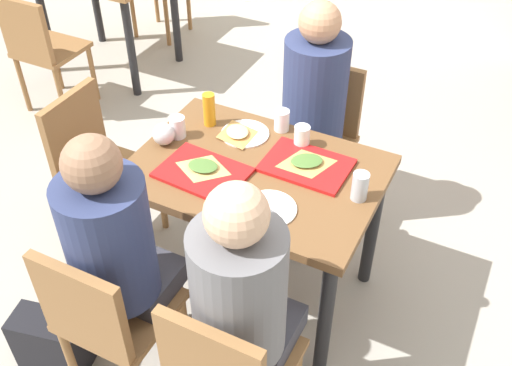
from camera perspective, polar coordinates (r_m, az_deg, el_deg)
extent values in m
cube|color=#9E998E|center=(3.04, 0.00, -10.21)|extent=(10.00, 10.00, 0.02)
cube|color=brown|center=(2.50, 0.00, 1.00)|extent=(1.05, 0.74, 0.04)
cylinder|color=black|center=(2.77, -11.61, -6.10)|extent=(0.06, 0.06, 0.73)
cylinder|color=black|center=(2.46, 6.64, -13.24)|extent=(0.06, 0.06, 0.73)
cylinder|color=black|center=(3.14, -5.08, 1.12)|extent=(0.06, 0.06, 0.73)
cylinder|color=black|center=(2.87, 11.20, -4.17)|extent=(0.06, 0.06, 0.73)
cube|color=olive|center=(2.45, -12.89, -11.89)|extent=(0.40, 0.40, 0.03)
cube|color=olive|center=(2.21, -16.52, -11.59)|extent=(0.38, 0.04, 0.40)
cylinder|color=olive|center=(2.78, -12.93, -11.02)|extent=(0.04, 0.04, 0.42)
cylinder|color=olive|center=(2.64, -6.88, -13.82)|extent=(0.04, 0.04, 0.42)
cylinder|color=olive|center=(2.65, -17.46, -15.95)|extent=(0.04, 0.04, 0.42)
cube|color=olive|center=(2.26, -1.74, -16.93)|extent=(0.40, 0.40, 0.03)
cylinder|color=olive|center=(2.58, -3.26, -15.39)|extent=(0.04, 0.04, 0.42)
cube|color=olive|center=(3.18, 5.43, 3.41)|extent=(0.40, 0.40, 0.03)
cube|color=olive|center=(3.20, 6.91, 8.20)|extent=(0.38, 0.04, 0.40)
cylinder|color=olive|center=(3.16, 6.84, -2.39)|extent=(0.04, 0.04, 0.42)
cylinder|color=olive|center=(3.25, 1.27, -0.58)|extent=(0.04, 0.04, 0.42)
cylinder|color=olive|center=(3.41, 8.92, 1.08)|extent=(0.04, 0.04, 0.42)
cylinder|color=olive|center=(3.49, 3.69, 2.67)|extent=(0.04, 0.04, 0.42)
cube|color=olive|center=(3.08, -13.86, 0.80)|extent=(0.40, 0.40, 0.03)
cube|color=olive|center=(3.06, -17.15, 4.86)|extent=(0.04, 0.38, 0.40)
cylinder|color=olive|center=(3.23, -9.07, -1.45)|extent=(0.04, 0.04, 0.42)
cylinder|color=olive|center=(3.05, -12.61, -5.23)|extent=(0.04, 0.04, 0.42)
cylinder|color=olive|center=(3.41, -13.81, 0.28)|extent=(0.04, 0.04, 0.42)
cylinder|color=olive|center=(3.23, -17.43, -3.18)|extent=(0.04, 0.04, 0.42)
cylinder|color=#383842|center=(2.76, -10.72, -10.70)|extent=(0.10, 0.10, 0.45)
cylinder|color=#383842|center=(2.69, -7.88, -11.98)|extent=(0.10, 0.10, 0.45)
cube|color=#383842|center=(2.46, -11.30, -8.89)|extent=(0.32, 0.28, 0.10)
cylinder|color=navy|center=(2.19, -14.00, -5.43)|extent=(0.32, 0.32, 0.52)
sphere|color=#8C664C|center=(1.96, -15.60, 1.78)|extent=(0.20, 0.20, 0.20)
cylinder|color=#383842|center=(2.57, -0.78, -14.98)|extent=(0.10, 0.10, 0.45)
cylinder|color=#383842|center=(2.53, 2.58, -16.31)|extent=(0.10, 0.10, 0.45)
cube|color=#383842|center=(2.27, -0.19, -13.58)|extent=(0.32, 0.28, 0.10)
cylinder|color=slate|center=(1.96, -1.68, -10.53)|extent=(0.32, 0.32, 0.52)
sphere|color=#DBAD89|center=(1.71, -1.90, -3.07)|extent=(0.20, 0.20, 0.20)
cylinder|color=#383842|center=(3.13, 4.93, -2.35)|extent=(0.10, 0.10, 0.45)
cylinder|color=#383842|center=(3.17, 2.27, -1.48)|extent=(0.10, 0.10, 0.45)
cube|color=#383842|center=(3.05, 4.56, 3.08)|extent=(0.32, 0.28, 0.10)
cylinder|color=navy|center=(2.96, 5.72, 9.03)|extent=(0.32, 0.32, 0.52)
sphere|color=tan|center=(2.80, 6.20, 15.18)|extent=(0.20, 0.20, 0.20)
cube|color=red|center=(2.47, -5.16, 1.02)|extent=(0.38, 0.28, 0.02)
cube|color=red|center=(2.51, 4.90, 1.73)|extent=(0.37, 0.27, 0.02)
cylinder|color=white|center=(2.69, -1.06, 4.79)|extent=(0.22, 0.22, 0.01)
cylinder|color=white|center=(2.30, 1.24, -2.50)|extent=(0.22, 0.22, 0.01)
pyramid|color=#DBAD60|center=(2.47, -5.14, 1.51)|extent=(0.20, 0.16, 0.01)
ellipsoid|color=#4C7233|center=(2.47, -5.15, 1.69)|extent=(0.14, 0.11, 0.01)
pyramid|color=tan|center=(2.50, 4.91, 1.99)|extent=(0.24, 0.23, 0.01)
ellipsoid|color=#4C7233|center=(2.49, 4.92, 2.17)|extent=(0.17, 0.16, 0.01)
pyramid|color=#C68C47|center=(2.68, -1.81, 4.82)|extent=(0.22, 0.22, 0.01)
ellipsoid|color=#D8C67F|center=(2.67, -1.82, 5.00)|extent=(0.15, 0.15, 0.01)
cylinder|color=white|center=(2.70, 2.51, 6.07)|extent=(0.07, 0.07, 0.10)
cylinder|color=white|center=(2.24, -3.01, -2.32)|extent=(0.07, 0.07, 0.10)
cylinder|color=white|center=(2.68, -7.57, 5.38)|extent=(0.07, 0.07, 0.10)
cylinder|color=white|center=(2.60, 4.46, 4.52)|extent=(0.07, 0.07, 0.10)
cylinder|color=#B7BCC6|center=(2.35, 10.00, -0.32)|extent=(0.07, 0.07, 0.12)
cylinder|color=orange|center=(2.72, -4.54, 7.08)|extent=(0.06, 0.06, 0.16)
sphere|color=silver|center=(2.64, -8.91, 4.69)|extent=(0.10, 0.10, 0.10)
cube|color=black|center=(2.82, -19.07, -14.17)|extent=(0.35, 0.22, 0.28)
cylinder|color=black|center=(4.86, -19.60, 13.99)|extent=(0.06, 0.06, 0.73)
cylinder|color=black|center=(4.38, -11.98, 12.54)|extent=(0.06, 0.06, 0.73)
cylinder|color=black|center=(4.79, -7.79, 15.54)|extent=(0.06, 0.06, 0.73)
cube|color=olive|center=(4.35, -19.16, 12.08)|extent=(0.40, 0.40, 0.03)
cube|color=olive|center=(4.15, -21.46, 13.53)|extent=(0.38, 0.04, 0.40)
cylinder|color=olive|center=(4.67, -18.74, 10.92)|extent=(0.04, 0.04, 0.42)
cylinder|color=olive|center=(4.45, -15.46, 10.17)|extent=(0.04, 0.04, 0.42)
cylinder|color=olive|center=(4.47, -21.58, 8.86)|extent=(0.04, 0.04, 0.42)
cylinder|color=olive|center=(4.25, -18.31, 7.99)|extent=(0.04, 0.04, 0.42)
cylinder|color=olive|center=(5.11, -8.59, 15.18)|extent=(0.04, 0.04, 0.42)
cylinder|color=olive|center=(5.30, -11.77, 15.73)|extent=(0.04, 0.04, 0.42)
cylinder|color=olive|center=(5.37, -6.52, 16.61)|extent=(0.04, 0.04, 0.42)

